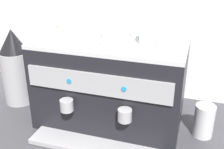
% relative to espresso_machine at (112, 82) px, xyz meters
% --- Properties ---
extents(ground_plane, '(4.00, 4.00, 0.00)m').
position_rel_espresso_machine_xyz_m(ground_plane, '(0.00, 0.00, -0.20)').
color(ground_plane, '#38383D').
extents(tiled_backsplash_wall, '(2.80, 0.03, 0.91)m').
position_rel_espresso_machine_xyz_m(tiled_backsplash_wall, '(0.00, 0.34, 0.25)').
color(tiled_backsplash_wall, silver).
rests_on(tiled_backsplash_wall, ground_plane).
extents(espresso_machine, '(0.66, 0.51, 0.41)m').
position_rel_espresso_machine_xyz_m(espresso_machine, '(0.00, 0.00, 0.00)').
color(espresso_machine, black).
rests_on(espresso_machine, ground_plane).
extents(ceramic_cup_0, '(0.09, 0.08, 0.08)m').
position_rel_espresso_machine_xyz_m(ceramic_cup_0, '(0.16, -0.03, 0.25)').
color(ceramic_cup_0, silver).
rests_on(ceramic_cup_0, espresso_machine).
extents(ceramic_cup_1, '(0.11, 0.07, 0.08)m').
position_rel_espresso_machine_xyz_m(ceramic_cup_1, '(0.02, 0.08, 0.25)').
color(ceramic_cup_1, silver).
rests_on(ceramic_cup_1, espresso_machine).
extents(ceramic_cup_2, '(0.09, 0.06, 0.06)m').
position_rel_espresso_machine_xyz_m(ceramic_cup_2, '(-0.07, -0.04, 0.24)').
color(ceramic_cup_2, silver).
rests_on(ceramic_cup_2, espresso_machine).
extents(ceramic_cup_3, '(0.10, 0.07, 0.06)m').
position_rel_espresso_machine_xyz_m(ceramic_cup_3, '(0.03, -0.11, 0.24)').
color(ceramic_cup_3, silver).
rests_on(ceramic_cup_3, espresso_machine).
extents(ceramic_cup_4, '(0.08, 0.10, 0.08)m').
position_rel_espresso_machine_xyz_m(ceramic_cup_4, '(0.13, 0.06, 0.25)').
color(ceramic_cup_4, silver).
rests_on(ceramic_cup_4, espresso_machine).
extents(ceramic_cup_5, '(0.10, 0.11, 0.07)m').
position_rel_espresso_machine_xyz_m(ceramic_cup_5, '(-0.10, 0.05, 0.24)').
color(ceramic_cup_5, silver).
rests_on(ceramic_cup_5, espresso_machine).
extents(ceramic_bowl_0, '(0.11, 0.11, 0.04)m').
position_rel_espresso_machine_xyz_m(ceramic_bowl_0, '(-0.23, 0.05, 0.23)').
color(ceramic_bowl_0, beige).
rests_on(ceramic_bowl_0, espresso_machine).
extents(ceramic_bowl_1, '(0.12, 0.12, 0.04)m').
position_rel_espresso_machine_xyz_m(ceramic_bowl_1, '(-0.19, -0.09, 0.22)').
color(ceramic_bowl_1, beige).
rests_on(ceramic_bowl_1, espresso_machine).
extents(coffee_grinder, '(0.16, 0.16, 0.41)m').
position_rel_espresso_machine_xyz_m(coffee_grinder, '(-0.54, 0.02, -0.01)').
color(coffee_grinder, '#939399').
rests_on(coffee_grinder, ground_plane).
extents(milk_pitcher, '(0.09, 0.09, 0.15)m').
position_rel_espresso_machine_xyz_m(milk_pitcher, '(0.43, -0.01, -0.13)').
color(milk_pitcher, '#B7B7BC').
rests_on(milk_pitcher, ground_plane).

